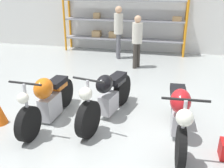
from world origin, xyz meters
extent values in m
plane|color=#9EA3A0|center=(0.00, 0.00, 0.00)|extent=(30.00, 30.00, 0.00)
cube|color=silver|center=(0.00, 6.03, 1.80)|extent=(30.00, 0.08, 3.60)
cylinder|color=orange|center=(-3.10, 5.39, 1.21)|extent=(0.08, 0.08, 2.41)
cylinder|color=orange|center=(1.51, 5.39, 1.21)|extent=(0.08, 0.08, 2.41)
cylinder|color=orange|center=(-3.10, 5.94, 1.21)|extent=(0.08, 0.08, 2.41)
cylinder|color=orange|center=(1.51, 5.94, 1.21)|extent=(0.08, 0.08, 2.41)
cube|color=gray|center=(-0.79, 5.67, 0.51)|extent=(4.61, 0.55, 0.05)
cube|color=gray|center=(-0.79, 5.67, 1.23)|extent=(4.61, 0.55, 0.05)
cube|color=gray|center=(-0.79, 5.67, 1.95)|extent=(4.61, 0.55, 0.05)
cube|color=tan|center=(-1.21, 5.74, 0.65)|extent=(0.33, 0.23, 0.23)
cube|color=tan|center=(-1.91, 5.79, 0.65)|extent=(0.33, 0.31, 0.24)
cube|color=tan|center=(-1.88, 5.78, 1.36)|extent=(0.26, 0.27, 0.21)
cube|color=#A87F51|center=(-1.07, 5.74, 0.63)|extent=(0.31, 0.20, 0.20)
cube|color=tan|center=(1.18, 5.60, 1.34)|extent=(0.33, 0.20, 0.17)
cylinder|color=black|center=(-1.17, -0.69, 0.30)|extent=(0.16, 0.61, 0.60)
cylinder|color=black|center=(-1.11, 0.66, 0.30)|extent=(0.16, 0.61, 0.60)
cube|color=#ADADB2|center=(-1.14, 0.03, 0.27)|extent=(0.26, 0.53, 0.44)
ellipsoid|color=orange|center=(-1.14, -0.14, 0.72)|extent=(0.34, 0.45, 0.38)
cube|color=black|center=(-1.12, 0.36, 0.66)|extent=(0.29, 0.53, 0.10)
cube|color=orange|center=(-1.12, 0.43, 0.57)|extent=(0.24, 0.37, 0.12)
cylinder|color=#ADADB2|center=(-1.17, -0.67, 0.65)|extent=(0.05, 0.05, 0.70)
sphere|color=silver|center=(-1.17, -0.74, 0.79)|extent=(0.18, 0.18, 0.18)
cylinder|color=black|center=(-1.17, -0.64, 1.01)|extent=(0.58, 0.06, 0.04)
cylinder|color=black|center=(-0.23, -0.37, 0.33)|extent=(0.27, 0.67, 0.66)
cylinder|color=black|center=(0.08, 1.06, 0.33)|extent=(0.27, 0.67, 0.66)
cube|color=#ADADB2|center=(-0.07, 0.39, 0.30)|extent=(0.33, 0.49, 0.37)
ellipsoid|color=black|center=(-0.10, 0.23, 0.76)|extent=(0.37, 0.47, 0.34)
cube|color=black|center=(0.01, 0.74, 0.71)|extent=(0.35, 0.63, 0.10)
cube|color=black|center=(0.02, 0.81, 0.62)|extent=(0.28, 0.45, 0.12)
cylinder|color=#ADADB2|center=(-0.23, -0.35, 0.68)|extent=(0.06, 0.06, 0.70)
sphere|color=silver|center=(-0.24, -0.42, 0.82)|extent=(0.22, 0.22, 0.22)
cylinder|color=black|center=(-0.22, -0.32, 1.03)|extent=(0.57, 0.16, 0.04)
cylinder|color=black|center=(1.28, -0.80, 0.31)|extent=(0.13, 0.62, 0.62)
cylinder|color=black|center=(1.21, 0.71, 0.31)|extent=(0.13, 0.62, 0.62)
cube|color=#ADADB2|center=(1.24, 0.01, 0.28)|extent=(0.21, 0.45, 0.37)
ellipsoid|color=#B2191E|center=(1.25, -0.16, 0.73)|extent=(0.35, 0.48, 0.39)
cube|color=black|center=(1.22, 0.37, 0.68)|extent=(0.30, 0.57, 0.10)
cube|color=#B2191E|center=(1.22, 0.45, 0.59)|extent=(0.25, 0.40, 0.12)
cylinder|color=#ADADB2|center=(1.28, -0.78, 0.67)|extent=(0.05, 0.05, 0.72)
sphere|color=silver|center=(1.28, -0.85, 0.81)|extent=(0.24, 0.24, 0.24)
cylinder|color=black|center=(1.28, -0.75, 1.03)|extent=(0.64, 0.07, 0.04)
cylinder|color=#38332D|center=(0.05, 3.82, 0.39)|extent=(0.13, 0.13, 0.79)
cylinder|color=#38332D|center=(-0.03, 3.66, 0.39)|extent=(0.13, 0.13, 0.79)
cylinder|color=beige|center=(0.01, 3.74, 1.10)|extent=(0.42, 0.42, 0.62)
sphere|color=tan|center=(0.01, 3.74, 1.52)|extent=(0.21, 0.21, 0.21)
cylinder|color=#595960|center=(-0.82, 4.79, 0.44)|extent=(0.13, 0.13, 0.88)
cylinder|color=#595960|center=(-0.75, 4.62, 0.44)|extent=(0.13, 0.13, 0.88)
cylinder|color=beige|center=(-0.78, 4.70, 1.23)|extent=(0.41, 0.41, 0.70)
sphere|color=tan|center=(-0.78, 4.70, 1.69)|extent=(0.24, 0.24, 0.24)
camera|label=1|loc=(1.01, -3.89, 2.43)|focal=40.00mm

